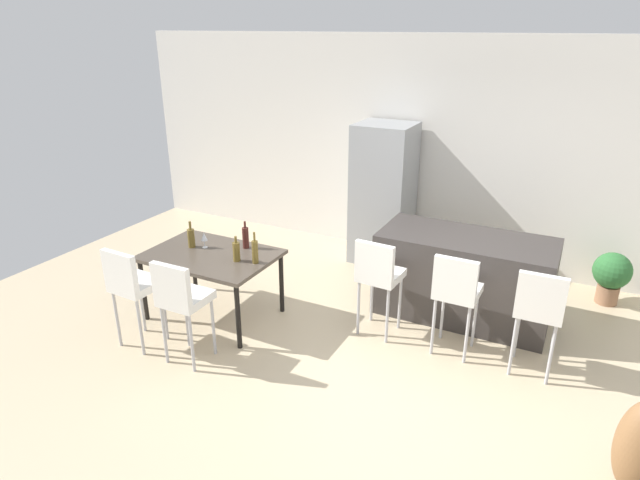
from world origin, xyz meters
name	(u,v)px	position (x,y,z in m)	size (l,w,h in m)	color
ground_plane	(394,361)	(0.00, 0.00, 0.00)	(10.00, 10.00, 0.00)	#C6B28E
back_wall	(472,155)	(0.00, 2.67, 1.45)	(10.00, 0.12, 2.90)	silver
kitchen_island	(464,277)	(0.35, 1.18, 0.46)	(1.81, 0.84, 0.92)	#383330
bar_chair_left	(378,273)	(-0.34, 0.38, 0.70)	(0.42, 0.42, 1.05)	white
bar_chair_middle	(457,289)	(0.44, 0.38, 0.70)	(0.40, 0.40, 1.05)	white
bar_chair_right	(539,307)	(1.17, 0.38, 0.70)	(0.41, 0.41, 1.05)	white
dining_table	(211,259)	(-2.06, -0.07, 0.68)	(1.35, 0.94, 0.74)	#4C4238
dining_chair_near	(131,283)	(-2.37, -0.91, 0.70)	(0.42, 0.42, 1.05)	white
dining_chair_far	(181,296)	(-1.76, -0.91, 0.70)	(0.40, 0.40, 1.05)	white
wine_bottle_middle	(236,251)	(-1.70, -0.10, 0.85)	(0.07, 0.07, 0.27)	brown
wine_bottle_corner	(255,251)	(-1.51, -0.06, 0.87)	(0.06, 0.06, 0.33)	brown
wine_bottle_far	(246,237)	(-1.82, 0.23, 0.86)	(0.07, 0.07, 0.30)	#471E19
wine_bottle_right	(191,238)	(-2.35, -0.02, 0.85)	(0.08, 0.08, 0.30)	brown
wine_glass_left	(204,237)	(-2.22, 0.03, 0.86)	(0.07, 0.07, 0.17)	silver
refrigerator	(383,194)	(-1.00, 2.23, 0.92)	(0.72, 0.68, 1.84)	#939699
floor_vase	(640,446)	(1.97, -0.71, 0.38)	(0.32, 0.32, 0.92)	brown
potted_plant	(612,274)	(1.79, 2.22, 0.36)	(0.42, 0.42, 0.61)	#996B4C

